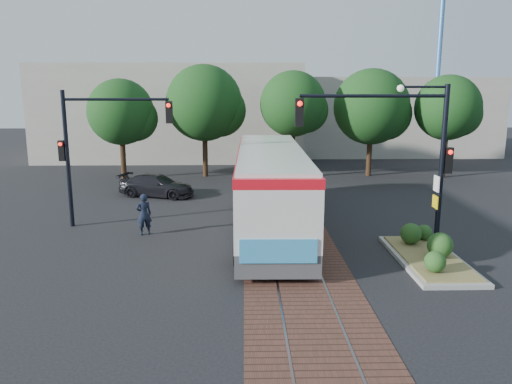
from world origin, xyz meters
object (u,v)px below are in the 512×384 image
parked_car (157,185)px  officer (144,214)px  signal_pole_left (92,140)px  traffic_island (428,252)px  city_bus (270,184)px  signal_pole_main (408,145)px

parked_car → officer: bearing=-157.5°
signal_pole_left → parked_car: size_ratio=1.38×
traffic_island → signal_pole_left: signal_pole_left is taller
city_bus → signal_pole_main: (4.50, -4.28, 2.19)m
signal_pole_main → signal_pole_left: signal_pole_main is taller
city_bus → signal_pole_main: 6.58m
signal_pole_main → parked_car: (-10.65, 11.05, -3.53)m
signal_pole_main → parked_car: signal_pole_main is taller
signal_pole_left → parked_car: (1.58, 6.24, -3.24)m
traffic_island → officer: size_ratio=2.95×
city_bus → officer: (-5.36, -0.89, -1.08)m
signal_pole_main → signal_pole_left: size_ratio=1.00×
city_bus → parked_car: (-6.15, 6.77, -1.33)m
city_bus → signal_pole_left: signal_pole_left is taller
city_bus → signal_pole_left: (-7.73, 0.53, 1.90)m
traffic_island → officer: 11.37m
city_bus → signal_pole_main: size_ratio=2.20×
officer → parked_car: bearing=-106.4°
city_bus → parked_car: bearing=133.0°
traffic_island → signal_pole_main: size_ratio=0.87×
traffic_island → officer: (-10.81, 3.48, 0.55)m
traffic_island → signal_pole_main: 3.95m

